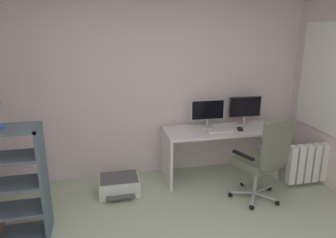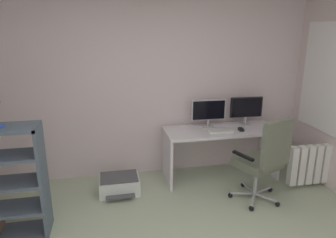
{
  "view_description": "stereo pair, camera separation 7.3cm",
  "coord_description": "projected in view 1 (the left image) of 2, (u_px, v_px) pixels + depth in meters",
  "views": [
    {
      "loc": [
        -0.65,
        -1.96,
        2.09
      ],
      "look_at": [
        0.15,
        1.61,
        1.0
      ],
      "focal_mm": 33.3,
      "sensor_mm": 36.0,
      "label": 1
    },
    {
      "loc": [
        -0.58,
        -1.98,
        2.09
      ],
      "look_at": [
        0.15,
        1.61,
        1.0
      ],
      "focal_mm": 33.3,
      "sensor_mm": 36.0,
      "label": 2
    }
  ],
  "objects": [
    {
      "name": "office_chair",
      "position": [
        264.0,
        157.0,
        3.72
      ],
      "size": [
        0.63,
        0.68,
        1.09
      ],
      "color": "#B7BABC",
      "rests_on": "ground"
    },
    {
      "name": "computer_mouse",
      "position": [
        240.0,
        129.0,
        4.29
      ],
      "size": [
        0.07,
        0.11,
        0.03
      ],
      "primitive_type": "cube",
      "rotation": [
        0.0,
        0.0,
        -0.12
      ],
      "color": "black",
      "rests_on": "desk"
    },
    {
      "name": "monitor_main",
      "position": [
        208.0,
        111.0,
        4.38
      ],
      "size": [
        0.49,
        0.18,
        0.39
      ],
      "color": "#B2B5B7",
      "rests_on": "desk"
    },
    {
      "name": "monitor_secondary",
      "position": [
        245.0,
        108.0,
        4.5
      ],
      "size": [
        0.47,
        0.18,
        0.4
      ],
      "color": "#B2B5B7",
      "rests_on": "desk"
    },
    {
      "name": "keyboard",
      "position": [
        220.0,
        131.0,
        4.24
      ],
      "size": [
        0.34,
        0.14,
        0.02
      ],
      "primitive_type": "cube",
      "rotation": [
        0.0,
        0.0,
        -0.02
      ],
      "color": "silver",
      "rests_on": "desk"
    },
    {
      "name": "wall_back",
      "position": [
        147.0,
        86.0,
        4.37
      ],
      "size": [
        4.58,
        0.1,
        2.58
      ],
      "primitive_type": "cube",
      "color": "silver",
      "rests_on": "ground"
    },
    {
      "name": "printer",
      "position": [
        119.0,
        185.0,
        4.05
      ],
      "size": [
        0.52,
        0.45,
        0.23
      ],
      "color": "silver",
      "rests_on": "ground"
    },
    {
      "name": "radiator",
      "position": [
        319.0,
        162.0,
        4.21
      ],
      "size": [
        0.92,
        0.1,
        0.54
      ],
      "color": "white",
      "rests_on": "ground"
    },
    {
      "name": "desk",
      "position": [
        220.0,
        141.0,
        4.4
      ],
      "size": [
        1.58,
        0.61,
        0.72
      ],
      "color": "silver",
      "rests_on": "ground"
    }
  ]
}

